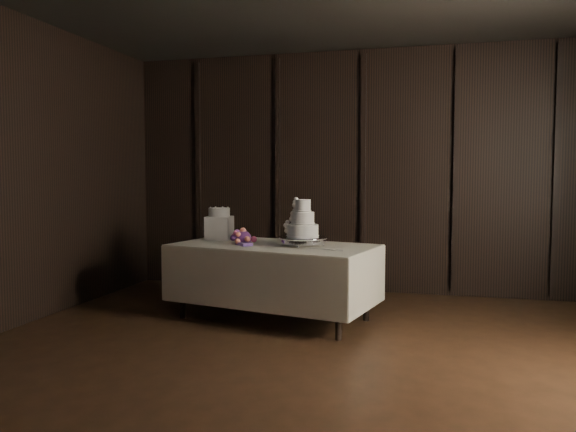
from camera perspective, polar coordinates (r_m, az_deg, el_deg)
The scene contains 8 objects.
room at distance 3.60m, azimuth 0.97°, elevation 5.00°, with size 6.08×7.08×3.08m.
display_table at distance 5.67m, azimuth -1.48°, elevation -6.37°, with size 2.17×1.44×0.76m.
cake_stand at distance 5.50m, azimuth 1.50°, elevation -2.60°, with size 0.48×0.48×0.09m, color silver.
wedding_cake at distance 5.47m, azimuth 1.20°, elevation -0.64°, with size 0.35×0.31×0.37m.
bouquet at distance 5.69m, azimuth -4.58°, elevation -2.18°, with size 0.30×0.40×0.19m, color #D04D86, non-canonical shape.
box_pedestal at distance 6.12m, azimuth -6.98°, elevation -1.21°, with size 0.26×0.26×0.25m, color white.
small_cake at distance 6.11m, azimuth -7.00°, elevation 0.39°, with size 0.23×0.23×0.09m, color white.
cake_knife at distance 5.23m, azimuth 3.41°, elevation -3.38°, with size 0.37×0.02×0.01m, color silver.
Camera 1 is at (0.84, -3.50, 1.44)m, focal length 35.00 mm.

